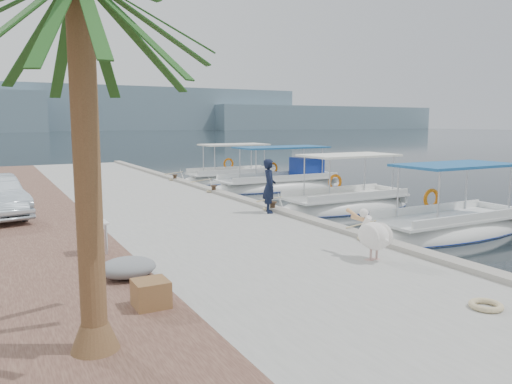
% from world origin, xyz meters
% --- Properties ---
extents(ground, '(400.00, 400.00, 0.00)m').
position_xyz_m(ground, '(0.00, 0.00, 0.00)').
color(ground, black).
rests_on(ground, ground).
extents(concrete_quay, '(6.00, 40.00, 0.50)m').
position_xyz_m(concrete_quay, '(-3.00, 5.00, 0.25)').
color(concrete_quay, gray).
rests_on(concrete_quay, ground).
extents(quay_curb, '(0.44, 40.00, 0.12)m').
position_xyz_m(quay_curb, '(-0.22, 5.00, 0.56)').
color(quay_curb, gray).
rests_on(quay_curb, concrete_quay).
extents(cobblestone_strip, '(4.00, 40.00, 0.50)m').
position_xyz_m(cobblestone_strip, '(-8.00, 5.00, 0.25)').
color(cobblestone_strip, brown).
rests_on(cobblestone_strip, ground).
extents(distant_hills, '(330.00, 60.00, 18.00)m').
position_xyz_m(distant_hills, '(29.61, 201.49, 7.61)').
color(distant_hills, slate).
rests_on(distant_hills, ground).
extents(fishing_caique_b, '(6.26, 2.16, 2.83)m').
position_xyz_m(fishing_caique_b, '(3.72, -2.38, 0.13)').
color(fishing_caique_b, white).
rests_on(fishing_caique_b, ground).
extents(fishing_caique_c, '(6.26, 2.29, 2.83)m').
position_xyz_m(fishing_caique_c, '(3.72, 2.74, 0.13)').
color(fishing_caique_c, white).
rests_on(fishing_caique_c, ground).
extents(fishing_caique_d, '(7.98, 2.41, 2.83)m').
position_xyz_m(fishing_caique_d, '(4.69, 9.40, 0.18)').
color(fishing_caique_d, white).
rests_on(fishing_caique_d, ground).
extents(fishing_caique_e, '(6.37, 2.26, 2.83)m').
position_xyz_m(fishing_caique_e, '(3.77, 13.37, 0.13)').
color(fishing_caique_e, white).
rests_on(fishing_caique_e, ground).
extents(mooring_bollards, '(0.28, 20.28, 0.33)m').
position_xyz_m(mooring_bollards, '(-0.35, 1.50, 0.69)').
color(mooring_bollards, black).
rests_on(mooring_bollards, concrete_quay).
extents(pelican, '(0.49, 1.38, 1.08)m').
position_xyz_m(pelican, '(-1.43, -4.74, 1.06)').
color(pelican, tan).
rests_on(pelican, concrete_quay).
extents(fisherman, '(0.64, 0.77, 1.79)m').
position_xyz_m(fisherman, '(-0.60, 1.30, 1.40)').
color(fisherman, black).
rests_on(fisherman, concrete_quay).
extents(wooden_crate, '(0.55, 0.55, 0.44)m').
position_xyz_m(wooden_crate, '(-6.54, -5.19, 0.72)').
color(wooden_crate, brown).
rests_on(wooden_crate, cobblestone_strip).
extents(tarp_bundle, '(1.10, 0.90, 0.40)m').
position_xyz_m(tarp_bundle, '(-6.50, -3.48, 0.70)').
color(tarp_bundle, slate).
rests_on(tarp_bundle, cobblestone_strip).
extents(folding_table, '(0.55, 0.55, 0.73)m').
position_xyz_m(folding_table, '(-6.69, -1.31, 1.02)').
color(folding_table, silver).
rests_on(folding_table, cobblestone_strip).
extents(rope_coil, '(0.54, 0.54, 0.10)m').
position_xyz_m(rope_coil, '(-1.78, -7.85, 0.55)').
color(rope_coil, '#C6B284').
rests_on(rope_coil, concrete_quay).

